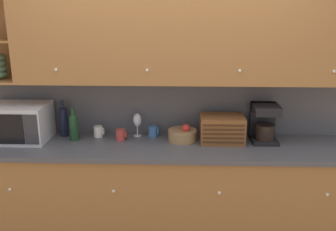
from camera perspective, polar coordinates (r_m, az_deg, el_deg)
name	(u,v)px	position (r m, az deg, el deg)	size (l,w,h in m)	color
ground_plane	(169,218)	(3.97, 0.12, -15.41)	(24.00, 24.00, 0.00)	#896647
wall_back	(169,94)	(3.50, 0.15, 3.31)	(5.84, 0.06, 2.60)	white
counter_unit	(168,192)	(3.46, -0.06, -11.62)	(3.46, 0.67, 0.93)	#A36B38
backsplash_panel	(169,106)	(3.49, 0.13, 1.41)	(3.44, 0.01, 0.52)	#4C4C51
upper_cabinets	(187,39)	(3.22, 2.89, 11.49)	(3.44, 0.37, 0.74)	#A36B38
microwave	(18,122)	(3.59, -21.87, -0.99)	(0.53, 0.40, 0.33)	silver
second_wine_bottle	(64,120)	(3.58, -15.63, -0.65)	(0.08, 0.08, 0.34)	black
wine_bottle	(74,126)	(3.44, -14.16, -1.50)	(0.08, 0.08, 0.30)	#19381E
mug_blue_second	(99,131)	(3.51, -10.53, -2.40)	(0.09, 0.08, 0.10)	silver
mug	(121,135)	(3.39, -7.21, -2.92)	(0.09, 0.08, 0.10)	#B73D38
wine_glass	(137,121)	(3.46, -4.71, -0.81)	(0.08, 0.08, 0.22)	silver
mug_patterned_third	(153,131)	(3.46, -2.26, -2.42)	(0.09, 0.08, 0.10)	#38669E
fruit_basket	(182,135)	(3.35, 2.21, -2.95)	(0.25, 0.25, 0.16)	#937047
bread_box	(222,129)	(3.34, 8.22, -2.04)	(0.38, 0.28, 0.24)	brown
coffee_maker	(264,122)	(3.42, 14.46, -1.00)	(0.22, 0.27, 0.34)	black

